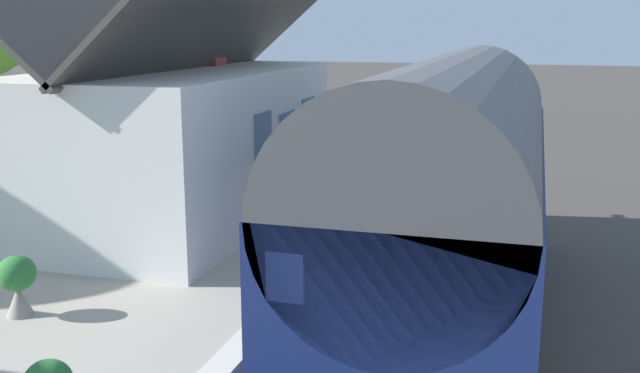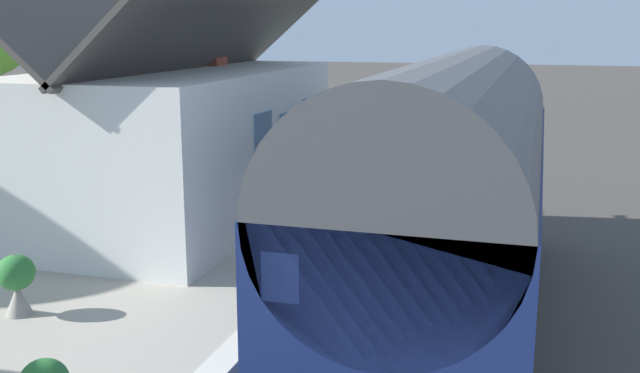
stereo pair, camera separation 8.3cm
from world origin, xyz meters
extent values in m
plane|color=#423D38|center=(0.00, 0.00, 0.00)|extent=(160.00, 160.00, 0.00)
cube|color=#A39B8C|center=(0.00, 4.08, 0.47)|extent=(32.00, 6.17, 0.95)
cube|color=beige|center=(0.00, 1.18, 0.96)|extent=(32.00, 0.36, 0.02)
cube|color=gray|center=(0.00, -1.62, 0.07)|extent=(52.00, 0.08, 0.14)
cube|color=gray|center=(0.00, -0.18, 0.07)|extent=(52.00, 0.08, 0.14)
cube|color=black|center=(-1.55, -0.90, 0.35)|extent=(9.76, 2.29, 0.70)
cube|color=navy|center=(-1.55, -0.90, 1.85)|extent=(10.61, 2.70, 2.30)
cylinder|color=#515154|center=(-1.55, -0.90, 3.00)|extent=(10.61, 2.65, 2.65)
cube|color=black|center=(-1.55, 0.47, 2.14)|extent=(9.02, 0.03, 0.80)
cylinder|color=black|center=(1.63, -0.90, 0.35)|extent=(0.70, 2.16, 0.70)
cube|color=black|center=(3.78, -0.90, 2.25)|extent=(0.04, 2.16, 0.90)
cylinder|color=#F2EDCC|center=(3.80, -0.90, 1.27)|extent=(0.06, 0.24, 0.24)
cube|color=red|center=(3.84, -0.90, 0.82)|extent=(0.16, 2.56, 0.24)
cube|color=white|center=(0.30, 4.72, 2.42)|extent=(7.57, 4.04, 2.95)
cube|color=#47423D|center=(0.30, 3.72, 4.77)|extent=(8.07, 2.27, 2.00)
cube|color=#47423D|center=(0.30, 5.73, 4.77)|extent=(8.07, 2.27, 2.00)
cube|color=slate|center=(1.10, 2.69, 2.00)|extent=(0.90, 0.06, 2.10)
cube|color=slate|center=(-0.30, 2.69, 2.65)|extent=(0.80, 0.05, 1.10)
cube|color=slate|center=(2.50, 2.69, 2.65)|extent=(0.80, 0.05, 1.10)
cube|color=teal|center=(9.26, 3.51, 1.40)|extent=(1.42, 0.46, 0.06)
cube|color=teal|center=(9.25, 3.33, 1.63)|extent=(1.40, 0.17, 0.40)
cube|color=black|center=(8.70, 3.54, 1.17)|extent=(0.08, 0.36, 0.44)
cube|color=black|center=(9.82, 3.49, 1.17)|extent=(0.08, 0.36, 0.44)
cube|color=teal|center=(7.16, 3.43, 1.40)|extent=(1.41, 0.42, 0.06)
cube|color=teal|center=(7.16, 3.25, 1.63)|extent=(1.40, 0.12, 0.40)
cube|color=black|center=(6.60, 3.43, 1.17)|extent=(0.06, 0.36, 0.44)
cube|color=black|center=(7.72, 3.44, 1.17)|extent=(0.06, 0.36, 0.44)
cone|color=teal|center=(7.94, 1.53, 1.14)|extent=(0.45, 0.45, 0.37)
cylinder|color=teal|center=(7.94, 1.53, 0.98)|extent=(0.25, 0.25, 0.06)
ellipsoid|color=#2D7233|center=(7.94, 1.53, 1.56)|extent=(0.67, 0.67, 0.80)
cube|color=gray|center=(9.01, 1.52, 1.13)|extent=(1.04, 0.32, 0.37)
ellipsoid|color=olive|center=(9.01, 1.52, 1.43)|extent=(0.94, 0.29, 0.29)
cylinder|color=gray|center=(9.74, 6.47, 1.14)|extent=(0.38, 0.38, 0.38)
ellipsoid|color=#3D8438|center=(9.74, 6.47, 1.53)|extent=(0.56, 0.56, 0.46)
cone|color=#BD237C|center=(9.74, 6.47, 1.73)|extent=(0.09, 0.09, 0.23)
cone|color=gray|center=(-5.10, 4.38, 1.16)|extent=(0.36, 0.36, 0.42)
cylinder|color=gray|center=(-5.10, 4.38, 0.98)|extent=(0.20, 0.20, 0.06)
ellipsoid|color=#2D7233|center=(-5.10, 4.38, 1.54)|extent=(0.50, 0.50, 0.48)
cone|color=#E24869|center=(-5.10, 4.38, 1.72)|extent=(0.09, 0.09, 0.20)
cube|color=#9E5138|center=(10.47, 2.69, 1.11)|extent=(0.76, 0.32, 0.33)
ellipsoid|color=#2D7233|center=(10.47, 2.69, 1.40)|extent=(0.68, 0.29, 0.29)
cube|color=gray|center=(5.58, 2.79, 1.11)|extent=(0.76, 0.32, 0.32)
ellipsoid|color=#2D7233|center=(5.58, 2.79, 1.38)|extent=(0.68, 0.29, 0.29)
camera|label=1|loc=(-12.91, -2.09, 4.77)|focal=41.48mm
camera|label=2|loc=(-12.89, -2.17, 4.77)|focal=41.48mm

